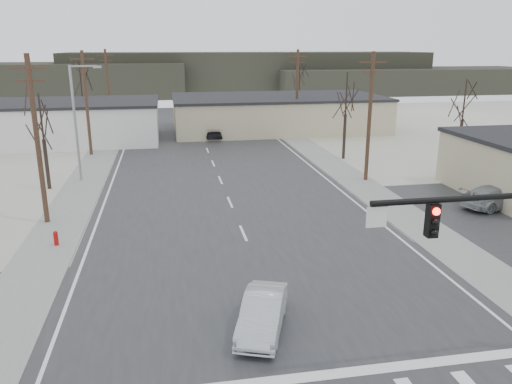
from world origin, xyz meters
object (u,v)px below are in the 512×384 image
sedan_crossing (263,313)px  car_far_b (205,123)px  fire_hydrant (56,238)px  car_parked_silver (497,197)px  car_far_a (213,132)px

sedan_crossing → car_far_b: 49.36m
fire_hydrant → car_parked_silver: (27.45, 1.68, 0.32)m
sedan_crossing → car_far_a: (2.10, 41.01, 0.02)m
fire_hydrant → car_parked_silver: car_parked_silver is taller
sedan_crossing → car_far_b: bearing=107.4°
car_far_a → car_far_b: (-0.27, 8.32, -0.11)m
car_far_b → car_parked_silver: size_ratio=0.70×
car_far_b → car_parked_silver: 40.89m
fire_hydrant → car_parked_silver: size_ratio=0.17×
fire_hydrant → sedan_crossing: 13.80m
car_far_b → car_far_a: bearing=-64.6°
car_far_a → car_far_b: 8.32m
sedan_crossing → car_far_a: bearing=106.6°
sedan_crossing → car_far_b: (1.83, 49.33, -0.09)m
sedan_crossing → fire_hydrant: bearing=152.2°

